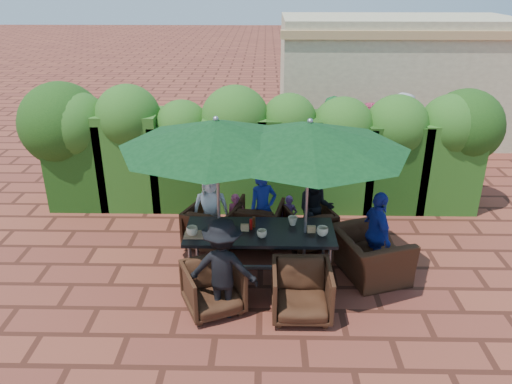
{
  "coord_description": "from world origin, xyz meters",
  "views": [
    {
      "loc": [
        0.06,
        -6.7,
        4.22
      ],
      "look_at": [
        -0.08,
        0.4,
        1.1
      ],
      "focal_mm": 35.0,
      "sensor_mm": 36.0,
      "label": 1
    }
  ],
  "objects_px": {
    "chair_near_right": "(302,289)",
    "dining_table": "(260,235)",
    "umbrella_right": "(309,136)",
    "chair_end_right": "(371,248)",
    "chair_far_right": "(310,225)",
    "umbrella_left": "(216,134)",
    "chair_far_mid": "(259,220)",
    "chair_near_left": "(213,286)",
    "chair_far_left": "(212,225)"
  },
  "relations": [
    {
      "from": "umbrella_left",
      "to": "chair_far_left",
      "type": "bearing_deg",
      "value": 104.31
    },
    {
      "from": "chair_near_left",
      "to": "chair_near_right",
      "type": "height_order",
      "value": "chair_near_right"
    },
    {
      "from": "chair_near_left",
      "to": "chair_far_right",
      "type": "bearing_deg",
      "value": 27.62
    },
    {
      "from": "umbrella_left",
      "to": "chair_end_right",
      "type": "relative_size",
      "value": 2.54
    },
    {
      "from": "umbrella_right",
      "to": "chair_far_left",
      "type": "relative_size",
      "value": 3.51
    },
    {
      "from": "umbrella_left",
      "to": "chair_near_left",
      "type": "xyz_separation_m",
      "value": [
        -0.01,
        -0.93,
        -1.84
      ]
    },
    {
      "from": "chair_far_left",
      "to": "chair_near_left",
      "type": "height_order",
      "value": "chair_far_left"
    },
    {
      "from": "umbrella_left",
      "to": "dining_table",
      "type": "bearing_deg",
      "value": -5.3
    },
    {
      "from": "chair_far_mid",
      "to": "chair_near_right",
      "type": "height_order",
      "value": "chair_near_right"
    },
    {
      "from": "dining_table",
      "to": "chair_near_right",
      "type": "distance_m",
      "value": 1.15
    },
    {
      "from": "umbrella_left",
      "to": "chair_far_mid",
      "type": "xyz_separation_m",
      "value": [
        0.57,
        1.0,
        -1.82
      ]
    },
    {
      "from": "umbrella_left",
      "to": "chair_far_right",
      "type": "xyz_separation_m",
      "value": [
        1.43,
        0.87,
        -1.85
      ]
    },
    {
      "from": "dining_table",
      "to": "umbrella_left",
      "type": "bearing_deg",
      "value": 174.7
    },
    {
      "from": "dining_table",
      "to": "chair_far_left",
      "type": "bearing_deg",
      "value": 133.21
    },
    {
      "from": "umbrella_right",
      "to": "chair_near_right",
      "type": "height_order",
      "value": "umbrella_right"
    },
    {
      "from": "chair_far_left",
      "to": "dining_table",
      "type": "bearing_deg",
      "value": 155.61
    },
    {
      "from": "dining_table",
      "to": "chair_far_left",
      "type": "height_order",
      "value": "chair_far_left"
    },
    {
      "from": "umbrella_left",
      "to": "chair_near_left",
      "type": "height_order",
      "value": "umbrella_left"
    },
    {
      "from": "chair_far_left",
      "to": "chair_far_right",
      "type": "bearing_deg",
      "value": -155.3
    },
    {
      "from": "dining_table",
      "to": "chair_far_mid",
      "type": "xyz_separation_m",
      "value": [
        -0.03,
        1.05,
        -0.28
      ]
    },
    {
      "from": "chair_end_right",
      "to": "chair_near_left",
      "type": "bearing_deg",
      "value": 93.22
    },
    {
      "from": "umbrella_right",
      "to": "chair_end_right",
      "type": "bearing_deg",
      "value": 2.75
    },
    {
      "from": "umbrella_left",
      "to": "chair_far_right",
      "type": "height_order",
      "value": "umbrella_left"
    },
    {
      "from": "umbrella_right",
      "to": "chair_far_right",
      "type": "distance_m",
      "value": 2.09
    },
    {
      "from": "umbrella_left",
      "to": "chair_far_mid",
      "type": "bearing_deg",
      "value": 60.27
    },
    {
      "from": "umbrella_right",
      "to": "chair_near_right",
      "type": "xyz_separation_m",
      "value": [
        -0.1,
        -0.94,
        -1.81
      ]
    },
    {
      "from": "dining_table",
      "to": "chair_near_left",
      "type": "height_order",
      "value": "chair_near_left"
    },
    {
      "from": "umbrella_left",
      "to": "chair_near_right",
      "type": "bearing_deg",
      "value": -41.28
    },
    {
      "from": "umbrella_right",
      "to": "chair_near_left",
      "type": "height_order",
      "value": "umbrella_right"
    },
    {
      "from": "chair_end_right",
      "to": "chair_near_right",
      "type": "bearing_deg",
      "value": 113.85
    },
    {
      "from": "chair_far_mid",
      "to": "chair_near_left",
      "type": "xyz_separation_m",
      "value": [
        -0.59,
        -1.93,
        -0.01
      ]
    },
    {
      "from": "chair_far_mid",
      "to": "chair_near_left",
      "type": "relative_size",
      "value": 1.04
    },
    {
      "from": "chair_far_left",
      "to": "chair_end_right",
      "type": "relative_size",
      "value": 0.74
    },
    {
      "from": "chair_far_left",
      "to": "chair_end_right",
      "type": "height_order",
      "value": "chair_end_right"
    },
    {
      "from": "chair_far_mid",
      "to": "chair_near_right",
      "type": "distance_m",
      "value": 2.11
    },
    {
      "from": "umbrella_left",
      "to": "chair_far_left",
      "type": "distance_m",
      "value": 2.0
    },
    {
      "from": "chair_far_mid",
      "to": "chair_end_right",
      "type": "distance_m",
      "value": 1.98
    },
    {
      "from": "umbrella_right",
      "to": "umbrella_left",
      "type": "bearing_deg",
      "value": 176.17
    },
    {
      "from": "chair_far_left",
      "to": "chair_near_right",
      "type": "bearing_deg",
      "value": 149.3
    },
    {
      "from": "chair_near_right",
      "to": "dining_table",
      "type": "bearing_deg",
      "value": 120.03
    },
    {
      "from": "umbrella_left",
      "to": "chair_far_mid",
      "type": "relative_size",
      "value": 3.5
    },
    {
      "from": "chair_near_left",
      "to": "chair_end_right",
      "type": "bearing_deg",
      "value": -2.23
    },
    {
      "from": "chair_far_left",
      "to": "chair_near_right",
      "type": "xyz_separation_m",
      "value": [
        1.37,
        -1.83,
        0.01
      ]
    },
    {
      "from": "umbrella_left",
      "to": "umbrella_right",
      "type": "distance_m",
      "value": 1.27
    },
    {
      "from": "chair_far_mid",
      "to": "chair_end_right",
      "type": "bearing_deg",
      "value": 160.01
    },
    {
      "from": "chair_far_mid",
      "to": "chair_near_right",
      "type": "bearing_deg",
      "value": 117.94
    },
    {
      "from": "dining_table",
      "to": "umbrella_left",
      "type": "xyz_separation_m",
      "value": [
        -0.6,
        0.06,
        1.54
      ]
    },
    {
      "from": "chair_far_right",
      "to": "chair_end_right",
      "type": "xyz_separation_m",
      "value": [
        0.83,
        -0.91,
        0.1
      ]
    },
    {
      "from": "umbrella_right",
      "to": "chair_far_right",
      "type": "xyz_separation_m",
      "value": [
        0.16,
        0.95,
        -1.85
      ]
    },
    {
      "from": "chair_far_left",
      "to": "chair_near_right",
      "type": "height_order",
      "value": "chair_near_right"
    }
  ]
}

